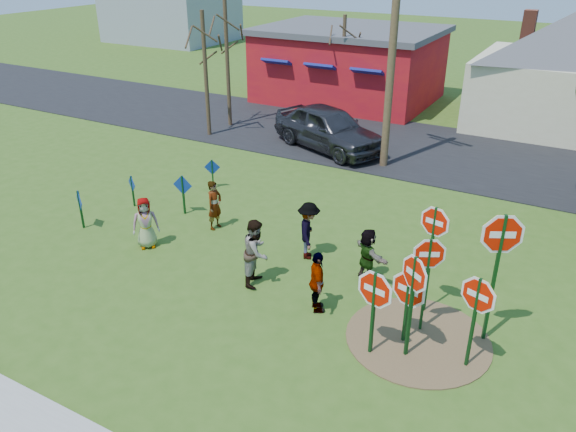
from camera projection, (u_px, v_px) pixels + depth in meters
name	position (u px, v px, depth m)	size (l,w,h in m)	color
ground	(268.00, 268.00, 15.25)	(120.00, 120.00, 0.00)	#365819
road	(404.00, 147.00, 24.27)	(120.00, 7.50, 0.04)	black
dirt_patch	(418.00, 339.00, 12.49)	(3.20, 3.20, 0.03)	brown
red_building	(349.00, 64.00, 30.93)	(9.40, 7.69, 3.90)	maroon
cream_house	(571.00, 65.00, 25.70)	(9.40, 9.40, 6.50)	beige
stop_sign_a	(374.00, 296.00, 11.45)	(1.10, 0.26, 2.17)	#103D17
stop_sign_b	(433.00, 233.00, 12.54)	(0.93, 0.24, 2.87)	#103D17
stop_sign_c	(413.00, 284.00, 11.23)	(0.87, 0.63, 2.57)	#103D17
stop_sign_d	(500.00, 247.00, 11.48)	(1.08, 0.56, 3.23)	#103D17
stop_sign_e	(408.00, 294.00, 11.90)	(1.08, 0.33, 1.91)	#103D17
stop_sign_f	(477.00, 302.00, 11.01)	(0.98, 0.36, 2.28)	#103D17
stop_sign_g	(428.00, 264.00, 12.05)	(0.87, 0.48, 2.47)	#103D17
blue_diamond_a	(80.00, 205.00, 17.06)	(0.60, 0.35, 1.26)	#103D17
blue_diamond_b	(132.00, 188.00, 18.53)	(0.52, 0.27, 1.10)	#103D17
blue_diamond_c	(183.00, 190.00, 17.95)	(0.66, 0.14, 1.34)	#103D17
blue_diamond_d	(212.00, 171.00, 19.93)	(0.52, 0.27, 1.09)	#103D17
person_a	(145.00, 223.00, 15.99)	(0.75, 0.49, 1.53)	#434A8C
person_b	(215.00, 205.00, 17.05)	(0.57, 0.37, 1.55)	#217977
person_c	(256.00, 252.00, 14.21)	(0.87, 0.68, 1.79)	#91563B
person_d	(309.00, 231.00, 15.41)	(1.07, 0.62, 1.66)	#37363C
person_e	(317.00, 282.00, 13.14)	(0.92, 0.38, 1.57)	#492A52
person_f	(368.00, 255.00, 14.43)	(1.35, 0.43, 1.45)	#21552D
suv	(329.00, 128.00, 23.58)	(2.15, 5.33, 1.82)	#333338
utility_pole	(394.00, 36.00, 20.04)	(2.23, 0.85, 9.45)	#4C3823
bare_tree_west	(205.00, 57.00, 24.25)	(1.80, 1.80, 5.44)	#382819
bare_tree_east	(344.00, 52.00, 27.35)	(1.80, 1.80, 4.91)	#382819
bare_tree_mid	(227.00, 46.00, 25.50)	(1.80, 1.80, 5.81)	#382819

